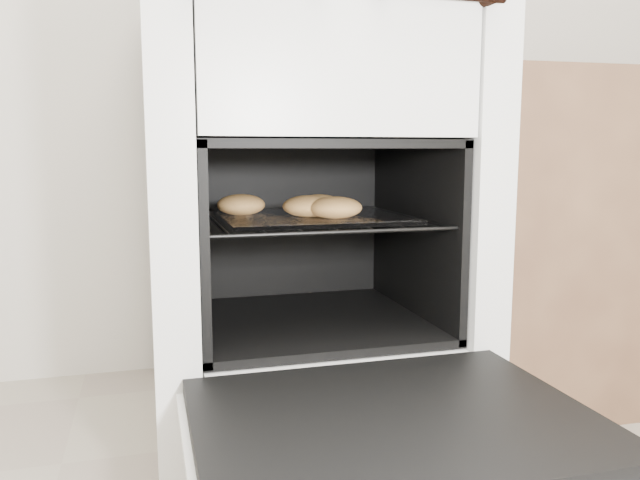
% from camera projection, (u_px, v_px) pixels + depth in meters
% --- Properties ---
extents(stove, '(0.66, 0.74, 1.01)m').
position_uv_depth(stove, '(301.00, 206.00, 1.40)').
color(stove, white).
rests_on(stove, ground).
extents(oven_door, '(0.60, 0.46, 0.04)m').
position_uv_depth(oven_door, '(393.00, 427.00, 0.90)').
color(oven_door, black).
rests_on(oven_door, stove).
extents(oven_rack, '(0.48, 0.46, 0.01)m').
position_uv_depth(oven_rack, '(309.00, 219.00, 1.33)').
color(oven_rack, black).
rests_on(oven_rack, stove).
extents(foil_sheet, '(0.37, 0.33, 0.01)m').
position_uv_depth(foil_sheet, '(312.00, 217.00, 1.31)').
color(foil_sheet, white).
rests_on(foil_sheet, oven_rack).
extents(baked_rolls, '(0.30, 0.24, 0.04)m').
position_uv_depth(baked_rolls, '(302.00, 206.00, 1.28)').
color(baked_rolls, tan).
rests_on(baked_rolls, foil_sheet).
extents(counter, '(0.82, 0.56, 0.80)m').
position_uv_depth(counter, '(581.00, 235.00, 1.63)').
color(counter, brown).
rests_on(counter, ground).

